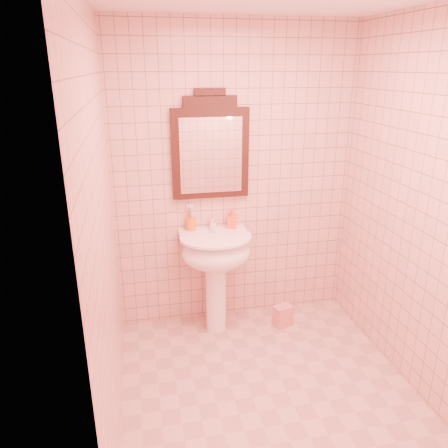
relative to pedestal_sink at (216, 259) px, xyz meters
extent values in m
plane|color=#C4A28D|center=(0.21, -0.87, -0.66)|extent=(2.20, 2.20, 0.00)
cube|color=tan|center=(0.21, 0.23, 0.59)|extent=(2.00, 0.02, 2.50)
cylinder|color=white|center=(0.00, 0.01, -0.31)|extent=(0.17, 0.17, 0.70)
ellipsoid|color=white|center=(0.00, -0.01, 0.06)|extent=(0.56, 0.46, 0.28)
cube|color=white|center=(0.00, 0.15, 0.17)|extent=(0.56, 0.15, 0.05)
cylinder|color=white|center=(0.00, -0.01, 0.19)|extent=(0.58, 0.58, 0.02)
cylinder|color=white|center=(0.00, 0.15, 0.25)|extent=(0.04, 0.04, 0.09)
cylinder|color=white|center=(0.00, 0.10, 0.28)|extent=(0.02, 0.10, 0.02)
cylinder|color=white|center=(0.00, 0.05, 0.26)|extent=(0.02, 0.02, 0.04)
cube|color=white|center=(0.00, 0.16, 0.30)|extent=(0.02, 0.07, 0.01)
cube|color=black|center=(0.00, 0.20, 0.82)|extent=(0.62, 0.05, 0.72)
cube|color=black|center=(0.00, 0.20, 1.23)|extent=(0.42, 0.05, 0.09)
cube|color=black|center=(0.00, 0.20, 1.30)|extent=(0.24, 0.05, 0.06)
cube|color=white|center=(0.00, 0.17, 0.81)|extent=(0.50, 0.01, 0.60)
cylinder|color=orange|center=(-0.18, 0.18, 0.25)|extent=(0.09, 0.09, 0.11)
cylinder|color=silver|center=(-0.16, 0.18, 0.30)|extent=(0.01, 0.01, 0.20)
cylinder|color=#338CD8|center=(-0.18, 0.20, 0.30)|extent=(0.01, 0.01, 0.20)
cylinder|color=#E5334C|center=(-0.20, 0.18, 0.30)|extent=(0.01, 0.01, 0.20)
cylinder|color=#3FBF59|center=(-0.18, 0.16, 0.30)|extent=(0.01, 0.01, 0.20)
imported|color=#E45713|center=(0.17, 0.16, 0.28)|extent=(0.09, 0.10, 0.17)
cube|color=tan|center=(0.58, -0.07, -0.57)|extent=(0.18, 0.14, 0.19)
camera|label=1|loc=(-0.60, -3.20, 1.48)|focal=35.00mm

